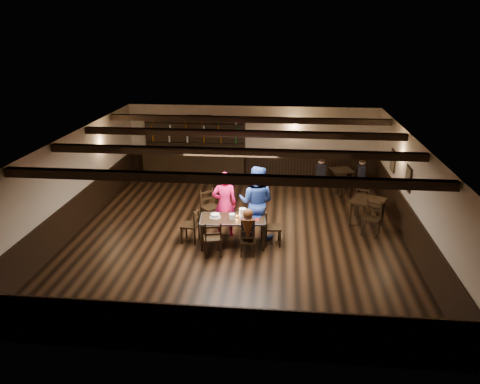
# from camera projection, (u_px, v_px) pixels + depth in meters

# --- Properties ---
(ground) EXTENTS (10.00, 10.00, 0.00)m
(ground) POSITION_uv_depth(u_px,v_px,m) (238.00, 235.00, 12.81)
(ground) COLOR black
(ground) RESTS_ON ground
(room_shell) EXTENTS (9.02, 10.02, 2.71)m
(room_shell) POSITION_uv_depth(u_px,v_px,m) (238.00, 174.00, 12.25)
(room_shell) COLOR beige
(room_shell) RESTS_ON ground
(dining_table) EXTENTS (1.76, 1.01, 0.75)m
(dining_table) POSITION_uv_depth(u_px,v_px,m) (233.00, 221.00, 12.00)
(dining_table) COLOR black
(dining_table) RESTS_ON ground
(chair_near_left) EXTENTS (0.52, 0.51, 0.92)m
(chair_near_left) POSITION_uv_depth(u_px,v_px,m) (213.00, 237.00, 11.43)
(chair_near_left) COLOR black
(chair_near_left) RESTS_ON ground
(chair_near_right) EXTENTS (0.36, 0.35, 0.77)m
(chair_near_right) POSITION_uv_depth(u_px,v_px,m) (248.00, 240.00, 11.47)
(chair_near_right) COLOR black
(chair_near_right) RESTS_ON ground
(chair_end_left) EXTENTS (0.47, 0.49, 0.95)m
(chair_end_left) POSITION_uv_depth(u_px,v_px,m) (193.00, 223.00, 12.21)
(chair_end_left) COLOR black
(chair_end_left) RESTS_ON ground
(chair_end_right) EXTENTS (0.48, 0.50, 0.96)m
(chair_end_right) POSITION_uv_depth(u_px,v_px,m) (269.00, 225.00, 12.07)
(chair_end_right) COLOR black
(chair_end_right) RESTS_ON ground
(chair_far_pushed) EXTENTS (0.65, 0.65, 1.01)m
(chair_far_pushed) POSITION_uv_depth(u_px,v_px,m) (209.00, 204.00, 13.39)
(chair_far_pushed) COLOR black
(chair_far_pushed) RESTS_ON ground
(woman_pink) EXTENTS (0.72, 0.54, 1.81)m
(woman_pink) POSITION_uv_depth(u_px,v_px,m) (225.00, 204.00, 12.49)
(woman_pink) COLOR #FC1A48
(woman_pink) RESTS_ON ground
(man_blue) EXTENTS (1.10, 0.93, 1.99)m
(man_blue) POSITION_uv_depth(u_px,v_px,m) (256.00, 202.00, 12.36)
(man_blue) COLOR navy
(man_blue) RESTS_ON ground
(seated_person) EXTENTS (0.33, 0.50, 0.81)m
(seated_person) POSITION_uv_depth(u_px,v_px,m) (248.00, 225.00, 11.39)
(seated_person) COLOR black
(seated_person) RESTS_ON ground
(cake) EXTENTS (0.29, 0.29, 0.09)m
(cake) POSITION_uv_depth(u_px,v_px,m) (215.00, 216.00, 12.02)
(cake) COLOR white
(cake) RESTS_ON dining_table
(plate_stack_a) EXTENTS (0.15, 0.15, 0.14)m
(plate_stack_a) POSITION_uv_depth(u_px,v_px,m) (232.00, 217.00, 11.89)
(plate_stack_a) COLOR white
(plate_stack_a) RESTS_ON dining_table
(plate_stack_b) EXTENTS (0.19, 0.19, 0.23)m
(plate_stack_b) POSITION_uv_depth(u_px,v_px,m) (243.00, 213.00, 12.03)
(plate_stack_b) COLOR white
(plate_stack_b) RESTS_ON dining_table
(tea_light) EXTENTS (0.05, 0.05, 0.06)m
(tea_light) POSITION_uv_depth(u_px,v_px,m) (237.00, 216.00, 12.03)
(tea_light) COLOR #A5A8AD
(tea_light) RESTS_ON dining_table
(salt_shaker) EXTENTS (0.04, 0.04, 0.09)m
(salt_shaker) POSITION_uv_depth(u_px,v_px,m) (246.00, 217.00, 11.93)
(salt_shaker) COLOR silver
(salt_shaker) RESTS_ON dining_table
(pepper_shaker) EXTENTS (0.03, 0.03, 0.08)m
(pepper_shaker) POSITION_uv_depth(u_px,v_px,m) (249.00, 217.00, 11.92)
(pepper_shaker) COLOR #A5A8AD
(pepper_shaker) RESTS_ON dining_table
(drink_glass) EXTENTS (0.07, 0.07, 0.11)m
(drink_glass) POSITION_uv_depth(u_px,v_px,m) (246.00, 214.00, 12.11)
(drink_glass) COLOR silver
(drink_glass) RESTS_ON dining_table
(menu_red) EXTENTS (0.29, 0.22, 0.00)m
(menu_red) POSITION_uv_depth(u_px,v_px,m) (254.00, 219.00, 11.92)
(menu_red) COLOR maroon
(menu_red) RESTS_ON dining_table
(menu_blue) EXTENTS (0.26, 0.19, 0.00)m
(menu_blue) POSITION_uv_depth(u_px,v_px,m) (256.00, 217.00, 12.06)
(menu_blue) COLOR #101E50
(menu_blue) RESTS_ON dining_table
(bar_counter) EXTENTS (3.89, 0.70, 2.20)m
(bar_counter) POSITION_uv_depth(u_px,v_px,m) (195.00, 160.00, 17.17)
(bar_counter) COLOR black
(bar_counter) RESTS_ON ground
(back_table_a) EXTENTS (1.17, 1.17, 0.75)m
(back_table_a) POSITION_uv_depth(u_px,v_px,m) (368.00, 203.00, 13.26)
(back_table_a) COLOR black
(back_table_a) RESTS_ON ground
(back_table_b) EXTENTS (0.90, 0.90, 0.75)m
(back_table_b) POSITION_uv_depth(u_px,v_px,m) (342.00, 173.00, 16.01)
(back_table_b) COLOR black
(back_table_b) RESTS_ON ground
(bg_patron_left) EXTENTS (0.30, 0.42, 0.79)m
(bg_patron_left) POSITION_uv_depth(u_px,v_px,m) (321.00, 168.00, 15.74)
(bg_patron_left) COLOR black
(bg_patron_left) RESTS_ON ground
(bg_patron_right) EXTENTS (0.27, 0.40, 0.79)m
(bg_patron_right) POSITION_uv_depth(u_px,v_px,m) (362.00, 169.00, 15.64)
(bg_patron_right) COLOR black
(bg_patron_right) RESTS_ON ground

